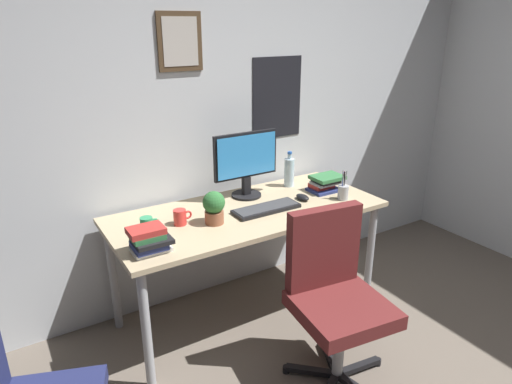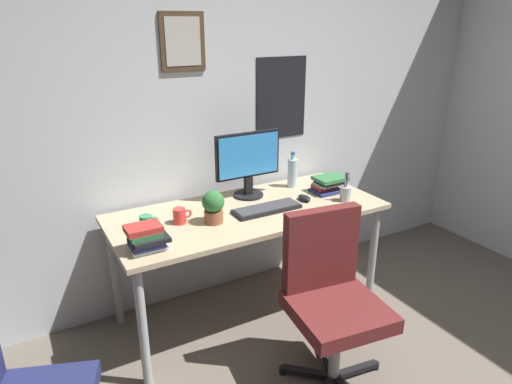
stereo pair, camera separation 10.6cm
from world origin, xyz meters
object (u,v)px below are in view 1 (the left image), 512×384
at_px(computer_mouse, 303,197).
at_px(water_bottle, 289,172).
at_px(monitor, 246,162).
at_px(office_chair, 334,290).
at_px(coffee_mug_near, 147,225).
at_px(keyboard, 266,209).
at_px(potted_plant, 214,206).
at_px(coffee_mug_far, 180,217).
at_px(pen_cup, 343,192).
at_px(book_stack_left, 149,240).
at_px(book_stack_right, 325,183).

xyz_separation_m(computer_mouse, water_bottle, (0.08, 0.27, 0.09)).
bearing_deg(monitor, office_chair, -90.73).
distance_m(monitor, coffee_mug_near, 0.80).
bearing_deg(keyboard, potted_plant, 179.91).
xyz_separation_m(keyboard, coffee_mug_far, (-0.53, 0.09, 0.03)).
relative_size(coffee_mug_near, pen_cup, 0.54).
height_order(computer_mouse, water_bottle, water_bottle).
distance_m(office_chair, monitor, 1.04).
bearing_deg(office_chair, book_stack_left, 147.89).
bearing_deg(book_stack_right, potted_plant, -174.60).
height_order(office_chair, pen_cup, pen_cup).
height_order(monitor, coffee_mug_far, monitor).
bearing_deg(water_bottle, book_stack_right, -53.14).
bearing_deg(monitor, keyboard, -94.37).
xyz_separation_m(computer_mouse, potted_plant, (-0.66, -0.03, 0.09)).
bearing_deg(coffee_mug_far, coffee_mug_near, -179.02).
bearing_deg(computer_mouse, keyboard, -175.12).
xyz_separation_m(office_chair, book_stack_right, (0.53, 0.73, 0.28)).
bearing_deg(potted_plant, book_stack_left, -162.39).
height_order(keyboard, computer_mouse, computer_mouse).
xyz_separation_m(book_stack_left, book_stack_right, (1.33, 0.22, -0.01)).
xyz_separation_m(office_chair, potted_plant, (-0.37, 0.64, 0.33)).
bearing_deg(coffee_mug_near, coffee_mug_far, 0.98).
height_order(monitor, potted_plant, monitor).
distance_m(computer_mouse, water_bottle, 0.29).
relative_size(office_chair, coffee_mug_far, 8.49).
relative_size(computer_mouse, pen_cup, 0.55).
xyz_separation_m(keyboard, computer_mouse, (0.30, 0.03, 0.01)).
distance_m(coffee_mug_near, book_stack_left, 0.23).
height_order(computer_mouse, book_stack_left, book_stack_left).
xyz_separation_m(pen_cup, book_stack_left, (-1.33, -0.03, 0.01)).
distance_m(coffee_mug_near, pen_cup, 1.28).
height_order(monitor, computer_mouse, monitor).
bearing_deg(coffee_mug_far, office_chair, -53.41).
bearing_deg(book_stack_left, pen_cup, 1.36).
xyz_separation_m(monitor, book_stack_left, (-0.82, -0.42, -0.17)).
bearing_deg(pen_cup, coffee_mug_far, 169.68).
bearing_deg(office_chair, book_stack_right, 54.10).
relative_size(coffee_mug_near, book_stack_left, 0.52).
xyz_separation_m(office_chair, book_stack_left, (-0.81, 0.51, 0.29)).
height_order(coffee_mug_near, book_stack_left, book_stack_left).
distance_m(keyboard, coffee_mug_near, 0.74).
height_order(keyboard, potted_plant, potted_plant).
relative_size(monitor, book_stack_left, 2.23).
bearing_deg(computer_mouse, coffee_mug_far, 175.79).
relative_size(monitor, water_bottle, 1.82).
bearing_deg(book_stack_left, monitor, 27.20).
bearing_deg(office_chair, potted_plant, 119.78).
height_order(pen_cup, book_stack_left, pen_cup).
bearing_deg(potted_plant, book_stack_right, 5.40).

